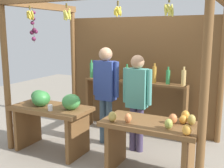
{
  "coord_description": "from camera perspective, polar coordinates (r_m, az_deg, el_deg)",
  "views": [
    {
      "loc": [
        1.96,
        -3.99,
        1.9
      ],
      "look_at": [
        0.0,
        -0.19,
        1.09
      ],
      "focal_mm": 44.08,
      "sensor_mm": 36.0,
      "label": 1
    }
  ],
  "objects": [
    {
      "name": "market_stall",
      "position": [
        4.86,
        3.28,
        4.85
      ],
      "size": [
        3.15,
        1.96,
        2.43
      ],
      "color": "brown",
      "rests_on": "ground"
    },
    {
      "name": "vendor_woman",
      "position": [
        4.34,
        5.2,
        -2.28
      ],
      "size": [
        0.48,
        0.21,
        1.56
      ],
      "rotation": [
        0.0,
        0.0,
        0.16
      ],
      "color": "#463B5C",
      "rests_on": "ground"
    },
    {
      "name": "bottle_shelf_unit",
      "position": [
        5.19,
        4.53,
        -1.35
      ],
      "size": [
        2.02,
        0.22,
        1.36
      ],
      "color": "brown",
      "rests_on": "ground"
    },
    {
      "name": "fruit_counter_left",
      "position": [
        4.5,
        -12.53,
        -5.77
      ],
      "size": [
        1.27,
        0.64,
        0.99
      ],
      "color": "brown",
      "rests_on": "ground"
    },
    {
      "name": "vendor_man",
      "position": [
        4.61,
        -1.3,
        -0.59
      ],
      "size": [
        0.48,
        0.22,
        1.66
      ],
      "rotation": [
        0.0,
        0.0,
        -0.06
      ],
      "color": "#40586D",
      "rests_on": "ground"
    },
    {
      "name": "ground_plane",
      "position": [
        4.83,
        1.03,
        -12.48
      ],
      "size": [
        12.0,
        12.0,
        0.0
      ],
      "primitive_type": "plane",
      "color": "gray",
      "rests_on": "ground"
    },
    {
      "name": "fruit_counter_right",
      "position": [
        3.72,
        8.28,
        -10.56
      ],
      "size": [
        1.27,
        0.64,
        0.89
      ],
      "color": "brown",
      "rests_on": "ground"
    }
  ]
}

